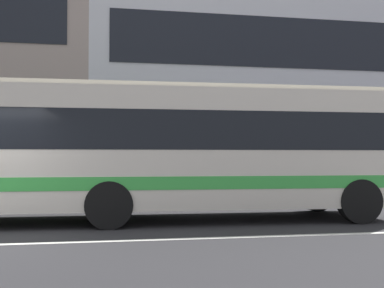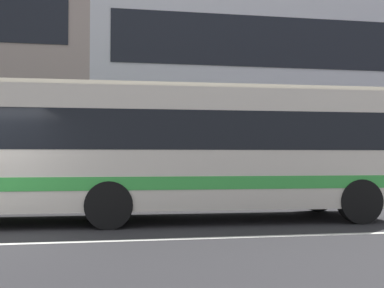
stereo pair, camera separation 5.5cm
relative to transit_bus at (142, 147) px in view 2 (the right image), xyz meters
name	(u,v)px [view 2 (the right image)]	position (x,y,z in m)	size (l,w,h in m)	color
apartment_block_right	(287,83)	(9.03, 13.86, 4.07)	(21.64, 10.54, 11.61)	silver
transit_bus	(142,147)	(0.00, 0.00, 0.00)	(11.78, 2.83, 3.13)	beige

